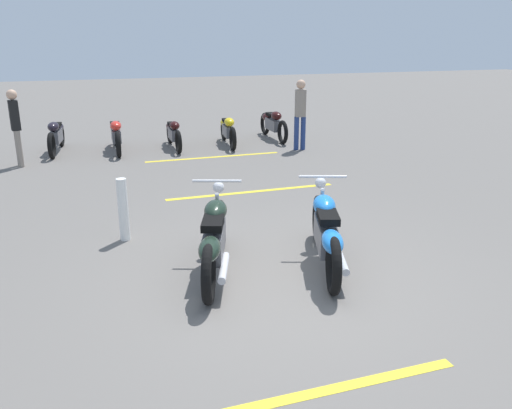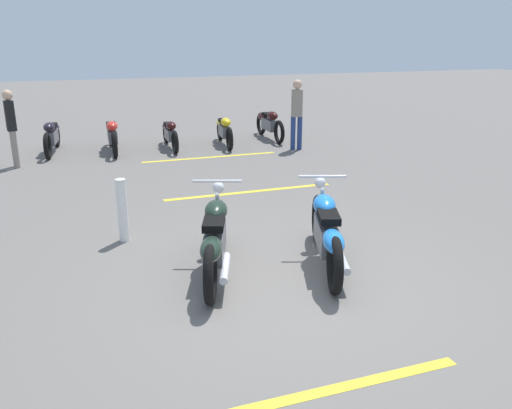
# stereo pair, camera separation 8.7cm
# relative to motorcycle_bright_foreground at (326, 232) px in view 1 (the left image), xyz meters

# --- Properties ---
(ground_plane) EXTENTS (60.00, 60.00, 0.00)m
(ground_plane) POSITION_rel_motorcycle_bright_foreground_xyz_m (-0.26, 0.67, -0.46)
(ground_plane) COLOR #66605B
(motorcycle_bright_foreground) EXTENTS (2.16, 0.85, 1.04)m
(motorcycle_bright_foreground) POSITION_rel_motorcycle_bright_foreground_xyz_m (0.00, 0.00, 0.00)
(motorcycle_bright_foreground) COLOR black
(motorcycle_bright_foreground) RESTS_ON ground
(motorcycle_dark_foreground) EXTENTS (2.15, 0.86, 1.04)m
(motorcycle_dark_foreground) POSITION_rel_motorcycle_bright_foreground_xyz_m (0.21, 1.36, 0.00)
(motorcycle_dark_foreground) COLOR black
(motorcycle_dark_foreground) RESTS_ON ground
(motorcycle_row_far_left) EXTENTS (2.07, 0.26, 0.78)m
(motorcycle_row_far_left) POSITION_rel_motorcycle_bright_foreground_xyz_m (8.19, -2.19, -0.04)
(motorcycle_row_far_left) COLOR black
(motorcycle_row_far_left) RESTS_ON ground
(motorcycle_row_left) EXTENTS (1.97, 0.34, 0.74)m
(motorcycle_row_left) POSITION_rel_motorcycle_bright_foreground_xyz_m (7.74, -0.79, -0.06)
(motorcycle_row_left) COLOR black
(motorcycle_row_left) RESTS_ON ground
(motorcycle_row_center) EXTENTS (1.90, 0.24, 0.71)m
(motorcycle_row_center) POSITION_rel_motorcycle_bright_foreground_xyz_m (7.77, 0.61, -0.07)
(motorcycle_row_center) COLOR black
(motorcycle_row_center) RESTS_ON ground
(motorcycle_row_right) EXTENTS (2.07, 0.27, 0.78)m
(motorcycle_row_right) POSITION_rel_motorcycle_bright_foreground_xyz_m (7.85, 2.02, -0.04)
(motorcycle_row_right) COLOR black
(motorcycle_row_right) RESTS_ON ground
(motorcycle_row_far_right) EXTENTS (2.05, 0.38, 0.77)m
(motorcycle_row_far_right) POSITION_rel_motorcycle_bright_foreground_xyz_m (8.19, 3.41, -0.04)
(motorcycle_row_far_right) COLOR black
(motorcycle_row_far_right) RESTS_ON ground
(bystander_near_row) EXTENTS (0.28, 0.23, 1.66)m
(bystander_near_row) POSITION_rel_motorcycle_bright_foreground_xyz_m (6.85, 4.13, 0.46)
(bystander_near_row) COLOR gray
(bystander_near_row) RESTS_ON ground
(bystander_secondary) EXTENTS (0.23, 0.29, 1.72)m
(bystander_secondary) POSITION_rel_motorcycle_bright_foreground_xyz_m (6.61, -2.34, 0.50)
(bystander_secondary) COLOR navy
(bystander_secondary) RESTS_ON ground
(bollard_post) EXTENTS (0.14, 0.14, 0.90)m
(bollard_post) POSITION_rel_motorcycle_bright_foreground_xyz_m (1.70, 2.31, -0.01)
(bollard_post) COLOR white
(bollard_post) RESTS_ON ground
(parking_stripe_near) EXTENTS (0.18, 3.20, 0.01)m
(parking_stripe_near) POSITION_rel_motorcycle_bright_foreground_xyz_m (-2.25, 1.40, -0.46)
(parking_stripe_near) COLOR yellow
(parking_stripe_near) RESTS_ON ground
(parking_stripe_mid) EXTENTS (0.18, 3.20, 0.01)m
(parking_stripe_mid) POSITION_rel_motorcycle_bright_foreground_xyz_m (3.42, -0.10, -0.46)
(parking_stripe_mid) COLOR yellow
(parking_stripe_mid) RESTS_ON ground
(parking_stripe_far) EXTENTS (0.18, 3.20, 0.01)m
(parking_stripe_far) POSITION_rel_motorcycle_bright_foreground_xyz_m (6.44, -0.09, -0.46)
(parking_stripe_far) COLOR yellow
(parking_stripe_far) RESTS_ON ground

